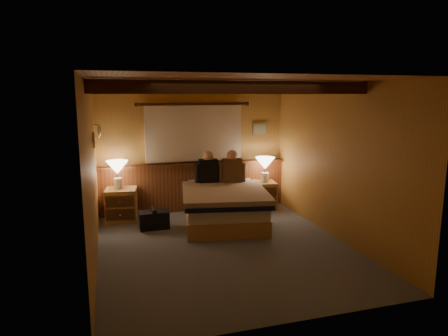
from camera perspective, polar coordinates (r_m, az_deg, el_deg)
name	(u,v)px	position (r m, az deg, el deg)	size (l,w,h in m)	color
floor	(224,247)	(6.02, 0.07, -11.21)	(4.20, 4.20, 0.00)	slate
ceiling	(225,81)	(5.60, 0.07, 12.27)	(4.20, 4.20, 0.00)	#C88A4B
wall_back	(194,149)	(7.70, -4.36, 2.78)	(3.60, 3.60, 0.00)	#C59646
wall_left	(92,174)	(5.47, -18.34, -0.85)	(4.20, 4.20, 0.00)	#C59646
wall_right	(336,161)	(6.43, 15.65, 0.91)	(4.20, 4.20, 0.00)	#C59646
wall_front	(288,206)	(3.77, 9.19, -5.38)	(3.60, 3.60, 0.00)	#C59646
wainscot	(195,186)	(7.77, -4.19, -2.51)	(3.60, 0.23, 0.94)	brown
curtain_window	(194,132)	(7.60, -4.29, 5.12)	(2.18, 0.09, 1.11)	#452411
ceiling_beams	(222,88)	(5.74, -0.36, 11.33)	(3.60, 1.65, 0.16)	#452411
coat_rail	(98,129)	(6.97, -17.51, 5.40)	(0.05, 0.55, 0.24)	silver
framed_print	(260,129)	(8.03, 5.14, 5.59)	(0.30, 0.04, 0.25)	#A58852
bed	(224,205)	(6.99, -0.01, -5.35)	(1.67, 2.01, 0.62)	tan
nightstand_left	(121,205)	(7.36, -14.44, -5.09)	(0.59, 0.55, 0.59)	tan
nightstand_right	(263,195)	(7.93, 5.59, -3.88)	(0.54, 0.50, 0.53)	tan
lamp_left	(117,169)	(7.24, -15.00, -0.15)	(0.38, 0.38, 0.50)	white
lamp_right	(265,165)	(7.79, 5.88, 0.46)	(0.38, 0.38, 0.49)	white
person_left	(208,169)	(7.41, -2.25, -0.18)	(0.50, 0.23, 0.61)	black
person_right	(232,169)	(7.42, 1.17, -0.12)	(0.51, 0.25, 0.63)	#503720
duffel_bag	(154,219)	(6.87, -9.97, -7.24)	(0.49, 0.30, 0.35)	black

